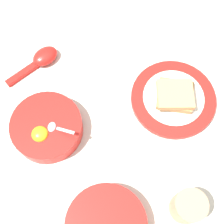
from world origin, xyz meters
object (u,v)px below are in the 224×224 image
(egg_bowl, at_px, (47,127))
(drinking_cup, at_px, (188,206))
(toast_sandwich, at_px, (175,95))
(soup_spoon, at_px, (41,59))
(toast_plate, at_px, (173,98))

(egg_bowl, height_order, drinking_cup, drinking_cup)
(toast_sandwich, height_order, drinking_cup, drinking_cup)
(toast_sandwich, xyz_separation_m, soup_spoon, (-0.05, -0.38, -0.02))
(egg_bowl, relative_size, toast_plate, 0.79)
(toast_sandwich, distance_m, soup_spoon, 0.39)
(toast_plate, height_order, soup_spoon, soup_spoon)
(soup_spoon, bearing_deg, drinking_cup, 53.53)
(egg_bowl, distance_m, drinking_cup, 0.39)
(toast_plate, height_order, toast_sandwich, toast_sandwich)
(egg_bowl, xyz_separation_m, toast_sandwich, (-0.15, 0.31, 0.01))
(soup_spoon, bearing_deg, toast_sandwich, 82.57)
(toast_sandwich, bearing_deg, toast_plate, -161.61)
(toast_plate, bearing_deg, toast_sandwich, 18.39)
(toast_plate, bearing_deg, soup_spoon, -97.12)
(soup_spoon, bearing_deg, egg_bowl, 20.35)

